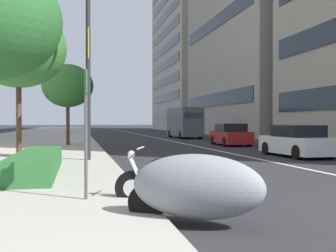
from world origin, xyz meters
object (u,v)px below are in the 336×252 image
parking_sign_by_curb (86,121)px  street_tree_mid_sidewalk (19,48)px  motorcycle_second_in_row (196,187)px  motorcycle_mid_row (170,184)px  car_mid_block_traffic (297,142)px  street_tree_far_plaza (68,86)px  car_far_down_avenue (230,135)px  street_lamp_with_banners (98,36)px  delivery_van_ahead (184,122)px

parking_sign_by_curb → street_tree_mid_sidewalk: size_ratio=0.39×
motorcycle_second_in_row → motorcycle_mid_row: motorcycle_mid_row is taller
car_mid_block_traffic → street_tree_far_plaza: 14.18m
parking_sign_by_curb → street_tree_mid_sidewalk: 10.78m
car_far_down_avenue → parking_sign_by_curb: size_ratio=1.74×
motorcycle_mid_row → street_lamp_with_banners: 9.30m
parking_sign_by_curb → car_mid_block_traffic: bearing=-46.8°
motorcycle_second_in_row → parking_sign_by_curb: bearing=-15.9°
delivery_van_ahead → parking_sign_by_curb: bearing=160.3°
street_tree_far_plaza → street_lamp_with_banners: bearing=-172.5°
car_mid_block_traffic → street_tree_mid_sidewalk: street_tree_mid_sidewalk is taller
motorcycle_second_in_row → car_far_down_avenue: (19.71, -8.28, 0.08)m
motorcycle_second_in_row → car_far_down_avenue: 21.38m
motorcycle_mid_row → car_mid_block_traffic: bearing=-111.6°
car_mid_block_traffic → car_far_down_avenue: car_far_down_avenue is taller
street_tree_far_plaza → motorcycle_second_in_row: bearing=-173.3°
car_far_down_avenue → street_tree_mid_sidewalk: 15.24m
parking_sign_by_curb → street_tree_far_plaza: bearing=2.4°
motorcycle_second_in_row → car_mid_block_traffic: bearing=-94.8°
street_tree_mid_sidewalk → street_tree_far_plaza: 8.41m
parking_sign_by_curb → street_tree_far_plaza: size_ratio=0.48×
motorcycle_second_in_row → delivery_van_ahead: bearing=-72.8°
car_mid_block_traffic → street_tree_mid_sidewalk: bearing=84.0°
motorcycle_second_in_row → delivery_van_ahead: (32.14, -8.39, 0.95)m
motorcycle_mid_row → car_mid_block_traffic: 12.22m
car_far_down_avenue → street_lamp_with_banners: 14.31m
motorcycle_mid_row → motorcycle_second_in_row: bearing=111.2°
street_lamp_with_banners → car_mid_block_traffic: bearing=-83.1°
car_mid_block_traffic → street_tree_mid_sidewalk: size_ratio=0.67×
delivery_van_ahead → street_lamp_with_banners: size_ratio=0.76×
motorcycle_mid_row → car_mid_block_traffic: car_mid_block_traffic is taller
car_far_down_avenue → street_lamp_with_banners: street_lamp_with_banners is taller
car_far_down_avenue → delivery_van_ahead: (12.42, -0.11, 0.87)m
car_mid_block_traffic → street_tree_far_plaza: (9.22, 10.31, 3.14)m
street_lamp_with_banners → street_tree_mid_sidewalk: 3.79m
street_lamp_with_banners → motorcycle_mid_row: bearing=-173.4°
car_far_down_avenue → delivery_van_ahead: delivery_van_ahead is taller
street_tree_far_plaza → car_mid_block_traffic: bearing=-131.8°
delivery_van_ahead → street_tree_far_plaza: 16.39m
motorcycle_mid_row → car_mid_block_traffic: size_ratio=0.50×
car_mid_block_traffic → street_tree_far_plaza: street_tree_far_plaza is taller
car_far_down_avenue → delivery_van_ahead: 12.46m
car_far_down_avenue → street_tree_mid_sidewalk: street_tree_mid_sidewalk is taller
parking_sign_by_curb → street_tree_mid_sidewalk: street_tree_mid_sidewalk is taller
street_lamp_with_banners → street_tree_mid_sidewalk: (2.14, 3.13, -0.21)m
motorcycle_second_in_row → parking_sign_by_curb: parking_sign_by_curb is taller
motorcycle_mid_row → delivery_van_ahead: (30.62, -8.43, 1.12)m
car_mid_block_traffic → car_far_down_avenue: bearing=-3.0°
parking_sign_by_curb → street_tree_far_plaza: (18.20, 0.75, 2.21)m
motorcycle_mid_row → delivery_van_ahead: 31.78m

